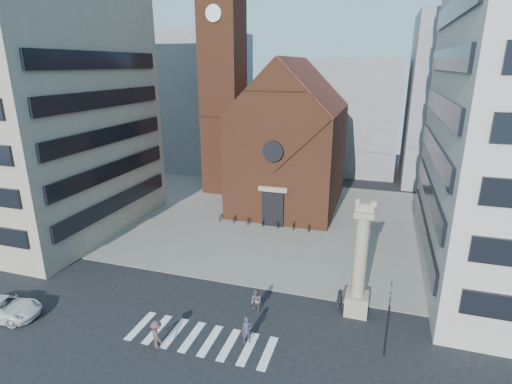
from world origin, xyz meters
TOP-DOWN VIEW (x-y plane):
  - ground at (0.00, 0.00)m, footprint 120.00×120.00m
  - piazza at (0.00, 19.00)m, footprint 46.00×30.00m
  - zebra_crossing at (0.55, -3.00)m, footprint 10.20×3.20m
  - church at (0.00, 25.04)m, footprint 12.00×16.65m
  - campanile at (-10.00, 28.00)m, footprint 5.50×5.50m
  - building_left at (-24.00, 10.00)m, footprint 18.00×20.00m
  - bg_block_left at (-20.00, 40.00)m, footprint 16.00×14.00m
  - bg_block_mid at (6.00, 45.00)m, footprint 14.00×12.00m
  - bg_block_right at (22.00, 42.00)m, footprint 16.00×14.00m
  - lion_column at (10.01, 3.00)m, footprint 1.63×1.60m
  - traffic_light at (12.00, -1.00)m, footprint 0.13×0.16m
  - white_car at (-13.81, -5.04)m, footprint 5.54×3.22m
  - pedestrian_0 at (3.54, -2.42)m, footprint 0.80×0.71m
  - pedestrian_1 at (3.09, 0.97)m, footprint 1.08×1.01m
  - pedestrian_2 at (8.81, 2.85)m, footprint 0.66×1.12m
  - pedestrian_3 at (-1.72, -4.58)m, footprint 1.41×1.32m
  - scooter_0 at (-6.12, 16.80)m, footprint 0.65×1.61m
  - scooter_1 at (-4.42, 16.80)m, footprint 0.53×1.55m
  - scooter_2 at (-2.71, 16.80)m, footprint 0.65×1.61m
  - scooter_3 at (-1.01, 16.80)m, footprint 0.53×1.55m
  - scooter_4 at (0.69, 16.80)m, footprint 0.65×1.61m
  - scooter_5 at (2.40, 16.80)m, footprint 0.53×1.55m
  - scooter_6 at (4.10, 16.80)m, footprint 0.65×1.61m

SIDE VIEW (x-z plane):
  - ground at x=0.00m, z-range 0.00..0.00m
  - zebra_crossing at x=0.55m, z-range 0.00..0.01m
  - piazza at x=0.00m, z-range 0.00..0.05m
  - scooter_0 at x=-6.12m, z-range 0.05..0.88m
  - scooter_2 at x=-2.71m, z-range 0.05..0.88m
  - scooter_4 at x=0.69m, z-range 0.05..0.88m
  - scooter_6 at x=4.10m, z-range 0.05..0.88m
  - scooter_1 at x=-4.42m, z-range 0.05..0.97m
  - scooter_3 at x=-1.01m, z-range 0.05..0.97m
  - scooter_5 at x=2.40m, z-range 0.05..0.97m
  - white_car at x=-13.81m, z-range 0.00..1.45m
  - pedestrian_1 at x=3.09m, z-range 0.00..1.76m
  - pedestrian_2 at x=8.81m, z-range 0.00..1.78m
  - pedestrian_0 at x=3.54m, z-range 0.00..1.84m
  - pedestrian_3 at x=-1.72m, z-range 0.00..1.91m
  - traffic_light at x=12.00m, z-range 0.14..4.44m
  - lion_column at x=10.01m, z-range -0.88..7.79m
  - church at x=0.00m, z-range -1.02..16.98m
  - bg_block_mid at x=6.00m, z-range 0.00..18.00m
  - bg_block_left at x=-20.00m, z-range 0.00..22.00m
  - bg_block_right at x=22.00m, z-range 0.00..24.00m
  - building_left at x=-24.00m, z-range 0.00..26.00m
  - campanile at x=-10.00m, z-range 0.14..31.34m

